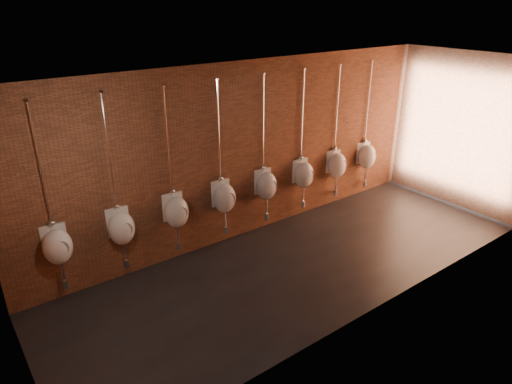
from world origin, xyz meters
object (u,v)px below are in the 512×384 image
(urinal_7, at_px, (367,156))
(urinal_0, at_px, (57,246))
(urinal_1, at_px, (121,227))
(urinal_2, at_px, (176,211))
(urinal_3, at_px, (224,197))
(urinal_5, at_px, (304,174))
(urinal_6, at_px, (337,165))
(urinal_4, at_px, (266,185))

(urinal_7, bearing_deg, urinal_0, 180.00)
(urinal_1, height_order, urinal_2, same)
(urinal_0, relative_size, urinal_3, 1.00)
(urinal_5, height_order, urinal_7, same)
(urinal_2, distance_m, urinal_6, 3.73)
(urinal_1, relative_size, urinal_2, 1.00)
(urinal_0, height_order, urinal_7, same)
(urinal_2, bearing_deg, urinal_0, 180.00)
(urinal_0, distance_m, urinal_3, 2.80)
(urinal_1, relative_size, urinal_4, 1.00)
(urinal_0, bearing_deg, urinal_7, 0.00)
(urinal_5, xyz_separation_m, urinal_7, (1.87, 0.00, 0.00))
(urinal_4, relative_size, urinal_5, 1.00)
(urinal_0, height_order, urinal_3, same)
(urinal_2, xyz_separation_m, urinal_4, (1.87, 0.00, 0.00))
(urinal_3, height_order, urinal_6, same)
(urinal_5, bearing_deg, urinal_7, 0.00)
(urinal_4, relative_size, urinal_7, 1.00)
(urinal_4, height_order, urinal_5, same)
(urinal_3, distance_m, urinal_7, 3.73)
(urinal_1, height_order, urinal_5, same)
(urinal_7, bearing_deg, urinal_6, 180.00)
(urinal_1, height_order, urinal_4, same)
(urinal_0, bearing_deg, urinal_5, 0.00)
(urinal_0, height_order, urinal_1, same)
(urinal_2, height_order, urinal_6, same)
(urinal_5, relative_size, urinal_7, 1.00)
(urinal_1, height_order, urinal_7, same)
(urinal_3, bearing_deg, urinal_7, 0.00)
(urinal_0, relative_size, urinal_6, 1.00)
(urinal_5, bearing_deg, urinal_2, 180.00)
(urinal_0, bearing_deg, urinal_3, 0.00)
(urinal_4, height_order, urinal_7, same)
(urinal_7, bearing_deg, urinal_5, 180.00)
(urinal_3, relative_size, urinal_5, 1.00)
(urinal_3, bearing_deg, urinal_5, 0.00)
(urinal_5, bearing_deg, urinal_4, 180.00)
(urinal_1, height_order, urinal_6, same)
(urinal_3, height_order, urinal_7, same)
(urinal_4, relative_size, urinal_6, 1.00)
(urinal_7, bearing_deg, urinal_1, 180.00)
(urinal_4, bearing_deg, urinal_0, 180.00)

